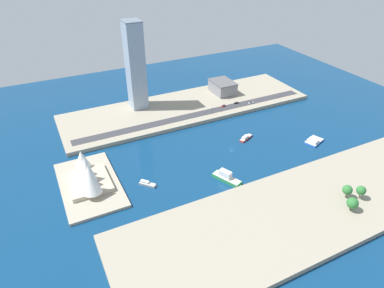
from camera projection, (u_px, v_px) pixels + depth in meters
The scene contains 17 objects.
ground_plane at pixel (232, 149), 272.58m from camera, with size 440.00×440.00×0.00m, color navy.
quay_west at pixel (302, 210), 210.43m from camera, with size 70.00×240.00×3.48m, color #9E937F.
quay_east at pixel (188, 107), 332.87m from camera, with size 70.00×240.00×3.48m, color #9E937F.
peninsula_point at pixel (90, 184), 232.72m from camera, with size 66.89×37.85×2.00m, color #A89E89.
road_strip at pixel (198, 114), 315.42m from camera, with size 9.70×228.00×0.15m, color #38383D.
ferry_green_doubledeck at pixel (227, 177), 236.79m from camera, with size 22.99×14.37×7.47m.
yacht_sleek_gray at pixel (147, 184), 233.05m from camera, with size 11.19×10.50×3.22m.
tugboat_red at pixel (246, 138), 284.19m from camera, with size 9.21×15.07×3.45m.
catamaran_blue at pixel (314, 141), 279.77m from camera, with size 14.94×18.49×3.62m.
tower_tall_glass at pixel (135, 66), 308.51m from camera, with size 17.70×15.35×80.14m.
warehouse_low_gray at pixel (223, 87), 354.06m from camera, with size 27.58×20.68×12.43m.
pickup_red at pixel (224, 106), 328.59m from camera, with size 2.01×4.70×1.52m.
suv_black at pixel (236, 103), 334.39m from camera, with size 1.93×4.92×1.39m.
van_white at pixel (251, 103), 334.42m from camera, with size 1.87×5.07×1.49m.
traffic_light_waterfront at pixel (213, 110), 312.98m from camera, with size 0.36×0.36×6.50m.
opera_landmark at pixel (87, 174), 226.84m from camera, with size 44.53×27.11×23.67m.
park_tree_cluster at pixel (353, 196), 210.13m from camera, with size 16.43×19.78×9.43m.
Camera 1 is at (-190.44, 130.29, 148.58)m, focal length 31.93 mm.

